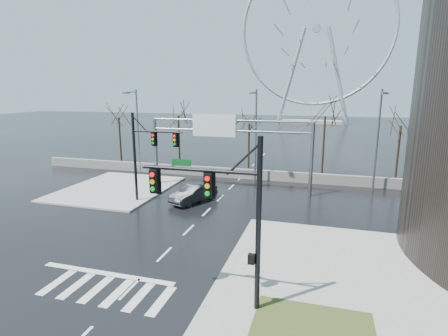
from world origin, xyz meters
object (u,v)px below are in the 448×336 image
(signal_mast_far, at_px, (146,149))
(car, at_px, (194,193))
(signal_mast_near, at_px, (228,206))
(sign_gantry, at_px, (225,139))
(ferris_wheel, at_px, (316,35))

(signal_mast_far, height_order, car, signal_mast_far)
(signal_mast_near, bearing_deg, sign_gantry, 106.19)
(signal_mast_near, height_order, sign_gantry, signal_mast_near)
(signal_mast_near, xyz_separation_m, car, (-7.15, 14.32, -4.08))
(sign_gantry, xyz_separation_m, car, (-1.63, -4.68, -4.39))
(sign_gantry, bearing_deg, ferris_wheel, 86.16)
(signal_mast_near, relative_size, sign_gantry, 0.49)
(signal_mast_near, bearing_deg, car, 116.52)
(sign_gantry, distance_m, ferris_wheel, 82.91)
(sign_gantry, bearing_deg, signal_mast_far, -132.47)
(signal_mast_far, xyz_separation_m, ferris_wheel, (10.87, 86.04, 21.30))
(signal_mast_far, distance_m, ferris_wheel, 89.30)
(signal_mast_near, bearing_deg, ferris_wheel, 90.08)
(signal_mast_near, relative_size, ferris_wheel, 0.16)
(signal_mast_far, xyz_separation_m, sign_gantry, (5.49, 6.00, 0.35))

